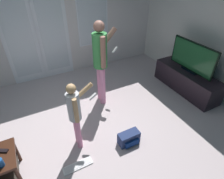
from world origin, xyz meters
The scene contains 11 objects.
ground_plane centered at (0.00, 0.00, -0.01)m, with size 6.17×4.74×0.02m, color #BFAEB2.
wall_back_with_doors centered at (0.03, 2.33, 1.36)m, with size 6.17×0.09×2.80m.
wall_right_plain centered at (3.06, 0.00, 1.38)m, with size 0.06×4.74×2.77m.
tv_stand centered at (2.67, 0.22, 0.25)m, with size 0.49×1.57×0.49m.
flat_screen_tv centered at (2.66, 0.23, 0.82)m, with size 0.08×1.10×0.64m.
person_adult centered at (0.80, 0.75, 1.00)m, with size 0.58×0.45×1.67m.
person_child centered at (-0.01, -0.13, 0.70)m, with size 0.49×0.32×1.17m.
backpack centered at (0.71, -0.49, 0.10)m, with size 0.35×0.20×0.21m.
loose_keyboard centered at (-0.18, -0.51, 0.01)m, with size 0.44×0.14×0.02m.
cup_by_laptop centered at (-1.04, -0.39, 0.52)m, with size 0.07×0.07×0.12m, color #1C529B.
tv_remote_black centered at (-1.04, -0.16, 0.48)m, with size 0.17×0.05×0.02m, color black.
Camera 1 is at (-0.45, -2.12, 2.47)m, focal length 29.37 mm.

